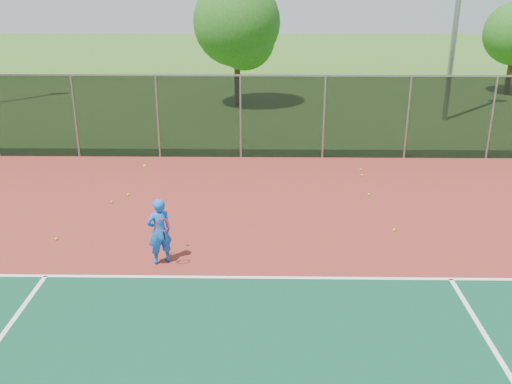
% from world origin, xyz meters
% --- Properties ---
extents(ground, '(120.00, 120.00, 0.00)m').
position_xyz_m(ground, '(0.00, 0.00, 0.00)').
color(ground, '#2F5A19').
rests_on(ground, ground).
extents(court_apron, '(30.00, 20.00, 0.02)m').
position_xyz_m(court_apron, '(0.00, 2.00, 0.01)').
color(court_apron, maroon).
rests_on(court_apron, ground).
extents(fence_back, '(30.00, 0.06, 3.03)m').
position_xyz_m(fence_back, '(0.00, 12.00, 1.56)').
color(fence_back, black).
rests_on(fence_back, court_apron).
extents(tennis_player, '(0.69, 0.73, 2.37)m').
position_xyz_m(tennis_player, '(-4.53, 3.71, 0.82)').
color(tennis_player, blue).
rests_on(tennis_player, court_apron).
extents(practice_ball_0, '(0.07, 0.07, 0.07)m').
position_xyz_m(practice_ball_0, '(1.29, 5.54, 0.06)').
color(practice_ball_0, '#B6CD17').
rests_on(practice_ball_0, court_apron).
extents(practice_ball_1, '(0.07, 0.07, 0.07)m').
position_xyz_m(practice_ball_1, '(1.19, 10.49, 0.06)').
color(practice_ball_1, '#B6CD17').
rests_on(practice_ball_1, court_apron).
extents(practice_ball_2, '(0.07, 0.07, 0.07)m').
position_xyz_m(practice_ball_2, '(-6.28, 7.98, 0.06)').
color(practice_ball_2, '#B6CD17').
rests_on(practice_ball_2, court_apron).
extents(practice_ball_3, '(0.07, 0.07, 0.07)m').
position_xyz_m(practice_ball_3, '(-6.64, 7.40, 0.06)').
color(practice_ball_3, '#B6CD17').
rests_on(practice_ball_3, court_apron).
extents(practice_ball_4, '(0.07, 0.07, 0.07)m').
position_xyz_m(practice_ball_4, '(1.14, 9.91, 0.06)').
color(practice_ball_4, '#B6CD17').
rests_on(practice_ball_4, court_apron).
extents(practice_ball_5, '(0.07, 0.07, 0.07)m').
position_xyz_m(practice_ball_5, '(1.07, 8.13, 0.06)').
color(practice_ball_5, '#B6CD17').
rests_on(practice_ball_5, court_apron).
extents(practice_ball_7, '(0.07, 0.07, 0.07)m').
position_xyz_m(practice_ball_7, '(-7.40, 4.85, 0.06)').
color(practice_ball_7, '#B6CD17').
rests_on(practice_ball_7, court_apron).
extents(tree_back_left, '(4.29, 4.29, 6.30)m').
position_xyz_m(tree_back_left, '(-3.43, 20.81, 3.95)').
color(tree_back_left, '#342412').
rests_on(tree_back_left, ground).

